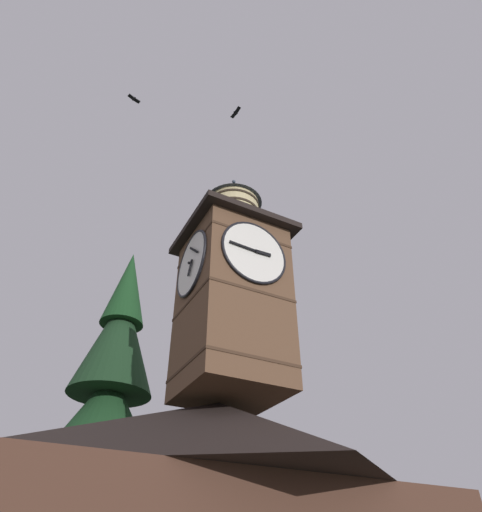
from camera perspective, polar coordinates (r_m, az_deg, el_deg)
clock_tower at (r=16.41m, az=-1.14°, el=-3.72°), size 3.94×3.94×9.60m
pine_tree_behind at (r=21.20m, az=-17.51°, el=-21.81°), size 7.05×7.05×16.80m
moon at (r=60.78m, az=-11.09°, el=-27.64°), size 2.17×2.17×2.17m
flying_bird_high at (r=21.35m, az=-0.70°, el=17.84°), size 0.23×0.70×0.12m
flying_bird_low at (r=19.99m, az=-13.51°, el=18.94°), size 0.55×0.28×0.12m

